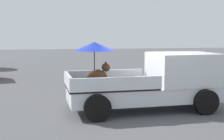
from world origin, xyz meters
The scene contains 2 objects.
ground_plane centered at (0.00, 0.00, 0.00)m, with size 80.00×80.00×0.00m, color #4C4C4F.
pickup_truck_main centered at (0.40, 0.03, 0.97)m, with size 5.16×2.51×2.29m.
Camera 1 is at (-2.75, -9.94, 2.58)m, focal length 50.03 mm.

